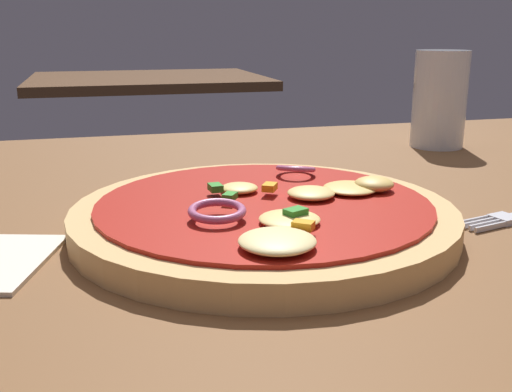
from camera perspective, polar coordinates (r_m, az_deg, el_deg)
The scene contains 4 objects.
dining_table at distance 0.45m, azimuth -1.58°, elevation -5.06°, with size 1.17×0.87×0.03m.
pizza at distance 0.44m, azimuth 0.82°, elevation -1.80°, with size 0.28×0.28×0.03m.
beer_glass at distance 0.78m, azimuth 16.99°, elevation 8.24°, with size 0.06×0.06×0.12m.
background_table at distance 1.89m, azimuth -10.25°, elevation 10.72°, with size 0.69×0.56×0.03m.
Camera 1 is at (-0.10, -0.40, 0.17)m, focal length 42.12 mm.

